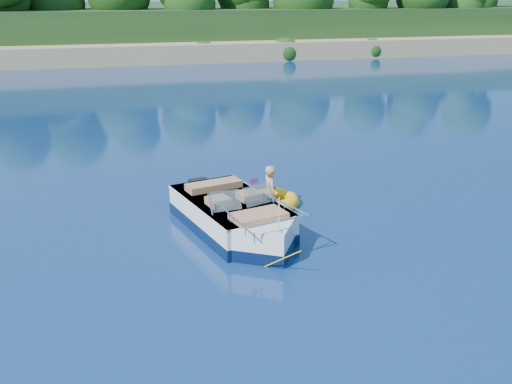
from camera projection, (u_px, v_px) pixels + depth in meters
ground at (186, 243)px, 12.93m from camera, size 160.00×160.00×0.00m
shoreline at (100, 31)px, 70.45m from camera, size 170.00×59.00×6.00m
motorboat at (236, 220)px, 13.41m from camera, size 2.51×5.00×1.69m
tow_tube at (273, 201)px, 15.30m from camera, size 1.46×1.46×0.38m
boy at (269, 204)px, 15.37m from camera, size 0.45×0.86×1.63m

